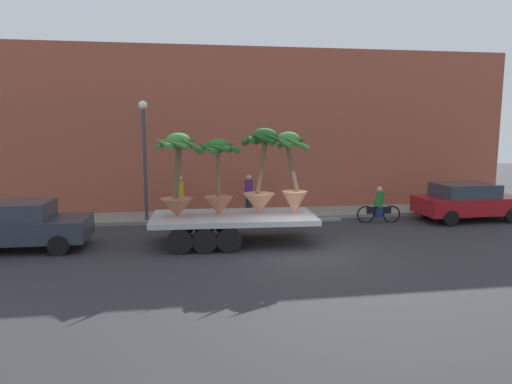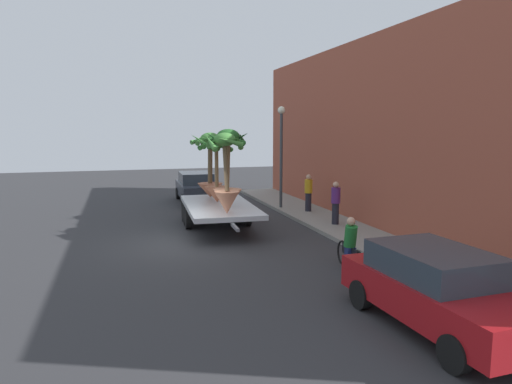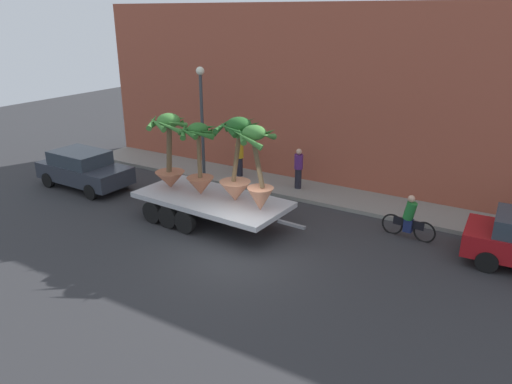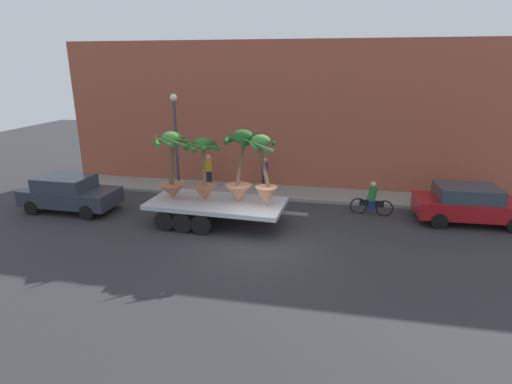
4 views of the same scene
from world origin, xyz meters
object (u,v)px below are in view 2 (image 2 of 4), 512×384
(parked_car, at_px, (438,288))
(trailing_car, at_px, (196,187))
(potted_palm_middle, at_px, (226,176))
(street_lamp, at_px, (281,144))
(pedestrian_far_left, at_px, (308,192))
(potted_palm_front, at_px, (210,167))
(cyclist, at_px, (350,247))
(potted_palm_rear, at_px, (228,172))
(potted_palm_extra, at_px, (217,172))
(pedestrian_near_gate, at_px, (336,202))
(flatbed_trailer, at_px, (218,208))

(parked_car, distance_m, trailing_car, 17.27)
(potted_palm_middle, relative_size, street_lamp, 0.58)
(trailing_car, xyz_separation_m, pedestrian_far_left, (5.15, 4.35, 0.22))
(pedestrian_far_left, xyz_separation_m, street_lamp, (-1.37, -0.85, 2.19))
(potted_palm_front, bearing_deg, parked_car, 10.21)
(cyclist, relative_size, trailing_car, 0.43)
(potted_palm_front, xyz_separation_m, parked_car, (12.07, 2.18, -1.49))
(potted_palm_rear, relative_size, pedestrian_far_left, 1.72)
(potted_palm_extra, bearing_deg, potted_palm_rear, 4.34)
(pedestrian_near_gate, xyz_separation_m, street_lamp, (-4.36, -0.74, 2.19))
(cyclist, distance_m, parked_car, 3.89)
(potted_palm_extra, relative_size, trailing_car, 0.61)
(flatbed_trailer, height_order, potted_palm_front, potted_palm_front)
(potted_palm_extra, xyz_separation_m, pedestrian_near_gate, (1.70, 4.46, -1.17))
(flatbed_trailer, distance_m, street_lamp, 5.34)
(potted_palm_front, distance_m, street_lamp, 4.05)
(flatbed_trailer, relative_size, potted_palm_extra, 2.53)
(potted_palm_rear, bearing_deg, pedestrian_near_gate, 87.24)
(flatbed_trailer, distance_m, potted_palm_middle, 2.73)
(pedestrian_near_gate, bearing_deg, potted_palm_middle, -80.18)
(cyclist, height_order, street_lamp, street_lamp)
(parked_car, bearing_deg, pedestrian_near_gate, 165.79)
(potted_palm_front, distance_m, parked_car, 12.36)
(potted_palm_rear, height_order, cyclist, potted_palm_rear)
(cyclist, bearing_deg, potted_palm_front, -164.00)
(parked_car, height_order, trailing_car, same)
(parked_car, distance_m, pedestrian_far_left, 12.25)
(potted_palm_middle, relative_size, pedestrian_far_left, 1.65)
(potted_palm_middle, relative_size, potted_palm_front, 1.01)
(parked_car, bearing_deg, flatbed_trailer, -168.20)
(trailing_car, bearing_deg, cyclist, 9.08)
(potted_palm_extra, relative_size, pedestrian_near_gate, 1.52)
(potted_palm_rear, bearing_deg, street_lamp, 138.99)
(pedestrian_near_gate, bearing_deg, potted_palm_extra, -110.85)
(potted_palm_front, relative_size, parked_car, 0.63)
(flatbed_trailer, bearing_deg, potted_palm_front, 179.73)
(flatbed_trailer, xyz_separation_m, pedestrian_far_left, (-1.56, 4.58, 0.27))
(potted_palm_front, height_order, pedestrian_near_gate, potted_palm_front)
(potted_palm_extra, distance_m, cyclist, 7.39)
(potted_palm_extra, distance_m, trailing_car, 6.59)
(potted_palm_middle, bearing_deg, cyclist, 30.37)
(potted_palm_extra, bearing_deg, potted_palm_front, -179.88)
(pedestrian_near_gate, height_order, pedestrian_far_left, same)
(flatbed_trailer, xyz_separation_m, potted_palm_rear, (1.22, 0.12, 1.56))
(street_lamp, bearing_deg, pedestrian_far_left, 31.94)
(potted_palm_rear, height_order, street_lamp, street_lamp)
(pedestrian_far_left, bearing_deg, potted_palm_front, -90.79)
(parked_car, bearing_deg, potted_palm_extra, -168.54)
(pedestrian_near_gate, bearing_deg, flatbed_trailer, -107.76)
(parked_car, xyz_separation_m, pedestrian_near_gate, (-9.02, 2.28, 0.21))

